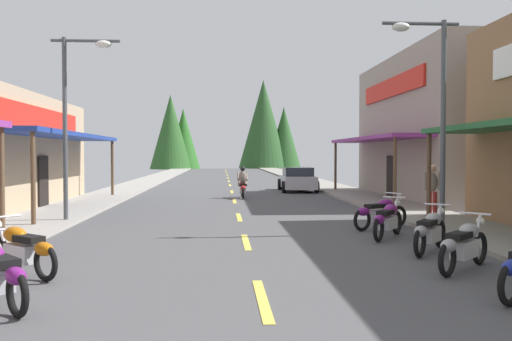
# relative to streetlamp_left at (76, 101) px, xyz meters

# --- Properties ---
(ground) EXTENTS (10.11, 97.86, 0.10)m
(ground) POSITION_rel_streetlamp_left_xyz_m (5.12, 16.50, -3.86)
(ground) COLOR #4C4C4F
(sidewalk_left) EXTENTS (2.61, 97.86, 0.12)m
(sidewalk_left) POSITION_rel_streetlamp_left_xyz_m (-1.24, 16.50, -3.75)
(sidewalk_left) COLOR #9E9991
(sidewalk_left) RESTS_ON ground
(sidewalk_right) EXTENTS (2.61, 97.86, 0.12)m
(sidewalk_right) POSITION_rel_streetlamp_left_xyz_m (11.48, 16.50, -3.75)
(sidewalk_right) COLOR gray
(sidewalk_right) RESTS_ON ground
(centerline_dashes) EXTENTS (0.16, 75.02, 0.01)m
(centerline_dashes) POSITION_rel_streetlamp_left_xyz_m (5.12, 20.34, -3.80)
(centerline_dashes) COLOR #E0C64C
(centerline_dashes) RESTS_ON ground
(storefront_right_far) EXTENTS (10.27, 12.55, 6.91)m
(storefront_right_far) POSITION_rel_streetlamp_left_xyz_m (16.99, 8.67, -0.35)
(storefront_right_far) COLOR gray
(storefront_right_far) RESTS_ON ground
(streetlamp_left) EXTENTS (2.11, 0.30, 5.78)m
(streetlamp_left) POSITION_rel_streetlamp_left_xyz_m (0.00, 0.00, 0.00)
(streetlamp_left) COLOR #474C51
(streetlamp_left) RESTS_ON ground
(streetlamp_right) EXTENTS (2.11, 0.30, 5.80)m
(streetlamp_right) POSITION_rel_streetlamp_left_xyz_m (10.24, -2.75, 0.01)
(streetlamp_right) COLOR #474C51
(streetlamp_right) RESTS_ON ground
(motorcycle_parked_right_3) EXTENTS (1.62, 1.55, 1.04)m
(motorcycle_parked_right_3) POSITION_rel_streetlamp_left_xyz_m (8.99, -7.56, -3.32)
(motorcycle_parked_right_3) COLOR black
(motorcycle_parked_right_3) RESTS_ON ground
(motorcycle_parked_right_4) EXTENTS (1.39, 1.75, 1.04)m
(motorcycle_parked_right_4) POSITION_rel_streetlamp_left_xyz_m (9.08, -5.71, -3.32)
(motorcycle_parked_right_4) COLOR black
(motorcycle_parked_right_4) RESTS_ON ground
(motorcycle_parked_right_5) EXTENTS (1.31, 1.81, 1.04)m
(motorcycle_parked_right_5) POSITION_rel_streetlamp_left_xyz_m (8.78, -3.64, -3.32)
(motorcycle_parked_right_5) COLOR black
(motorcycle_parked_right_5) RESTS_ON ground
(motorcycle_parked_right_6) EXTENTS (1.90, 1.17, 1.04)m
(motorcycle_parked_right_6) POSITION_rel_streetlamp_left_xyz_m (9.08, -1.97, -3.32)
(motorcycle_parked_right_6) COLOR black
(motorcycle_parked_right_6) RESTS_ON ground
(motorcycle_parked_left_3) EXTENTS (1.71, 1.45, 1.04)m
(motorcycle_parked_left_3) POSITION_rel_streetlamp_left_xyz_m (0.99, -7.48, -3.32)
(motorcycle_parked_left_3) COLOR black
(motorcycle_parked_left_3) RESTS_ON ground
(rider_cruising_lead) EXTENTS (0.60, 2.14, 1.57)m
(rider_cruising_lead) POSITION_rel_streetlamp_left_xyz_m (5.56, 9.38, -3.15)
(rider_cruising_lead) COLOR black
(rider_cruising_lead) RESTS_ON ground
(pedestrian_browsing) EXTENTS (0.44, 0.44, 1.79)m
(pedestrian_browsing) POSITION_rel_streetlamp_left_xyz_m (11.64, 0.61, -2.76)
(pedestrian_browsing) COLOR maroon
(pedestrian_browsing) RESTS_ON ground
(parked_car_curbside) EXTENTS (2.15, 4.35, 1.40)m
(parked_car_curbside) POSITION_rel_streetlamp_left_xyz_m (8.97, 14.26, -3.12)
(parked_car_curbside) COLOR silver
(parked_car_curbside) RESTS_ON ground
(treeline_backdrop) EXTENTS (23.15, 11.93, 13.93)m
(treeline_backdrop) POSITION_rel_streetlamp_left_xyz_m (6.83, 66.96, 2.16)
(treeline_backdrop) COLOR #264D23
(treeline_backdrop) RESTS_ON ground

